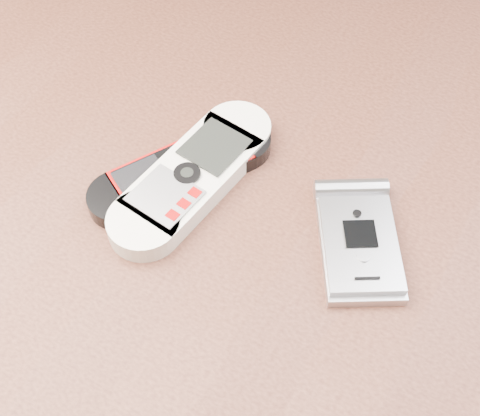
# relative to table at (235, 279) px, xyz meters

# --- Properties ---
(table) EXTENTS (1.20, 0.80, 0.75)m
(table) POSITION_rel_table_xyz_m (0.00, 0.00, 0.00)
(table) COLOR black
(table) RESTS_ON ground
(nokia_white) EXTENTS (0.08, 0.18, 0.02)m
(nokia_white) POSITION_rel_table_xyz_m (-0.04, 0.01, 0.12)
(nokia_white) COLOR silver
(nokia_white) RESTS_ON table
(nokia_black_red) EXTENTS (0.12, 0.17, 0.02)m
(nokia_black_red) POSITION_rel_table_xyz_m (-0.06, 0.01, 0.11)
(nokia_black_red) COLOR black
(nokia_black_red) RESTS_ON table
(motorola_razr) EXTENTS (0.11, 0.13, 0.02)m
(motorola_razr) POSITION_rel_table_xyz_m (0.10, 0.02, 0.11)
(motorola_razr) COLOR #B5B5BA
(motorola_razr) RESTS_ON table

